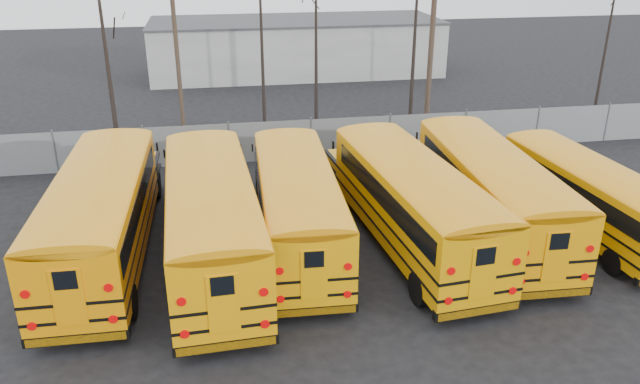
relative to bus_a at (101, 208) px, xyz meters
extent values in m
plane|color=black|center=(8.57, -3.01, -1.96)|extent=(120.00, 120.00, 0.00)
cube|color=gray|center=(8.57, 8.99, -0.96)|extent=(40.00, 0.04, 2.00)
cube|color=beige|center=(10.57, 28.99, 0.04)|extent=(22.00, 8.00, 4.00)
cylinder|color=black|center=(-1.29, -3.77, -1.42)|extent=(0.32, 1.08, 1.08)
cylinder|color=black|center=(1.15, -3.81, -1.42)|extent=(0.32, 1.08, 1.08)
cylinder|color=black|center=(-1.12, 5.29, -1.42)|extent=(0.32, 1.08, 1.08)
cylinder|color=black|center=(1.31, 5.25, -1.42)|extent=(0.32, 1.08, 1.08)
cube|color=orange|center=(-0.01, -0.28, -0.15)|extent=(2.88, 10.08, 2.54)
cube|color=orange|center=(0.10, 5.65, -0.88)|extent=(2.46, 1.88, 1.08)
cube|color=black|center=(-0.01, -0.50, 0.41)|extent=(2.90, 9.00, 0.76)
cube|color=black|center=(0.01, 0.64, -0.93)|extent=(2.94, 11.93, 0.10)
cube|color=black|center=(0.01, 0.64, -0.39)|extent=(2.94, 11.93, 0.10)
cube|color=black|center=(-0.09, -5.19, -1.47)|extent=(2.77, 0.29, 0.30)
cube|color=black|center=(0.12, 6.51, -1.47)|extent=(2.59, 0.26, 0.28)
cube|color=orange|center=(-0.09, -5.31, -0.18)|extent=(0.81, 0.06, 1.67)
cylinder|color=#B20505|center=(-1.12, -5.30, -0.93)|extent=(0.24, 0.05, 0.24)
cylinder|color=#B20505|center=(0.93, -5.34, -0.93)|extent=(0.24, 0.05, 0.24)
cylinder|color=#B20505|center=(-1.12, -5.30, 0.04)|extent=(0.24, 0.05, 0.24)
cylinder|color=#B20505|center=(0.93, -5.34, 0.04)|extent=(0.24, 0.05, 0.24)
cylinder|color=black|center=(2.55, -4.82, -1.42)|extent=(0.35, 1.10, 1.09)
cylinder|color=black|center=(5.01, -4.71, -1.42)|extent=(0.35, 1.10, 1.09)
cylinder|color=black|center=(2.14, 4.30, -1.42)|extent=(0.35, 1.10, 1.09)
cylinder|color=black|center=(4.60, 4.41, -1.42)|extent=(0.35, 1.10, 1.09)
cube|color=#F89C04|center=(3.62, -1.24, -0.14)|extent=(3.17, 10.22, 2.55)
cube|color=#F89C04|center=(3.35, 4.73, -0.87)|extent=(2.53, 1.96, 1.09)
cube|color=black|center=(3.63, -1.46, 0.43)|extent=(3.16, 9.14, 0.76)
cube|color=black|center=(3.58, -0.32, -0.93)|extent=(3.28, 12.09, 0.10)
cube|color=black|center=(3.58, -0.32, -0.38)|extent=(3.28, 12.09, 0.10)
cube|color=black|center=(3.84, -6.18, -1.47)|extent=(2.79, 0.36, 0.30)
cube|color=black|center=(3.32, 5.60, -1.47)|extent=(2.62, 0.33, 0.28)
cube|color=#F89C04|center=(3.85, -6.30, -0.17)|extent=(0.82, 0.08, 1.68)
cylinder|color=#B20505|center=(2.82, -6.35, -0.93)|extent=(0.24, 0.05, 0.24)
cylinder|color=#B20505|center=(4.88, -6.26, -0.93)|extent=(0.24, 0.05, 0.24)
cylinder|color=#B20505|center=(2.82, -6.35, 0.05)|extent=(0.24, 0.05, 0.24)
cylinder|color=#B20505|center=(4.88, -6.26, 0.05)|extent=(0.24, 0.05, 0.24)
cylinder|color=black|center=(5.30, -3.59, -1.45)|extent=(0.32, 1.02, 1.01)
cylinder|color=black|center=(7.58, -3.69, -1.45)|extent=(0.32, 1.02, 1.01)
cylinder|color=black|center=(5.65, 4.87, -1.45)|extent=(0.32, 1.02, 1.01)
cylinder|color=black|center=(7.92, 4.77, -1.45)|extent=(0.32, 1.02, 1.01)
cube|color=#F4A104|center=(6.58, -0.37, -0.27)|extent=(2.90, 9.47, 2.37)
cube|color=#F4A104|center=(6.80, 5.17, -0.95)|extent=(2.34, 1.80, 1.01)
cube|color=black|center=(6.57, -0.57, 0.26)|extent=(2.90, 8.46, 0.71)
cube|color=black|center=(6.61, 0.49, -1.00)|extent=(3.00, 11.20, 0.09)
cube|color=black|center=(6.61, 0.49, -0.50)|extent=(3.00, 11.20, 0.09)
cube|color=black|center=(6.39, -4.95, -1.50)|extent=(2.59, 0.33, 0.28)
cube|color=black|center=(6.83, 5.98, -1.50)|extent=(2.43, 0.30, 0.26)
cube|color=#F4A104|center=(6.39, -5.06, -0.30)|extent=(0.76, 0.07, 1.56)
cylinder|color=#B20505|center=(5.43, -5.03, -1.00)|extent=(0.22, 0.05, 0.22)
cylinder|color=#B20505|center=(7.34, -5.11, -1.00)|extent=(0.22, 0.05, 0.22)
cylinder|color=#B20505|center=(5.43, -5.03, -0.09)|extent=(0.22, 0.05, 0.22)
cylinder|color=#B20505|center=(7.34, -5.11, -0.09)|extent=(0.22, 0.05, 0.22)
cylinder|color=black|center=(9.70, -4.53, -1.43)|extent=(0.39, 1.08, 1.06)
cylinder|color=black|center=(12.08, -4.30, -1.43)|extent=(0.39, 1.08, 1.06)
cylinder|color=black|center=(8.87, 4.34, -1.43)|extent=(0.39, 1.08, 1.06)
cylinder|color=black|center=(11.25, 4.56, -1.43)|extent=(0.39, 1.08, 1.06)
cube|color=#EA9904|center=(10.57, -0.98, -0.18)|extent=(3.56, 10.06, 2.49)
cube|color=#EA9904|center=(10.02, 4.82, -0.90)|extent=(2.54, 2.02, 1.06)
cube|color=black|center=(10.59, -1.20, 0.37)|extent=(3.50, 9.01, 0.74)
cube|color=black|center=(10.48, -0.09, -0.95)|extent=(3.76, 11.88, 0.10)
cube|color=black|center=(10.48, -0.09, -0.42)|extent=(3.76, 11.88, 0.10)
cube|color=black|center=(11.02, -5.79, -1.48)|extent=(2.72, 0.49, 0.30)
cube|color=black|center=(9.94, 5.67, -1.48)|extent=(2.55, 0.45, 0.28)
cube|color=#EA9904|center=(11.03, -5.90, -0.21)|extent=(0.80, 0.12, 1.64)
cylinder|color=#B20505|center=(10.03, -6.01, -0.95)|extent=(0.24, 0.06, 0.23)
cylinder|color=#B20505|center=(12.03, -5.82, -0.95)|extent=(0.24, 0.06, 0.23)
cylinder|color=#B20505|center=(10.03, -6.01, 0.00)|extent=(0.24, 0.06, 0.23)
cylinder|color=#B20505|center=(12.03, -5.82, 0.00)|extent=(0.24, 0.06, 0.23)
cylinder|color=black|center=(12.38, -3.88, -1.43)|extent=(0.33, 1.06, 1.05)
cylinder|color=black|center=(14.76, -3.97, -1.43)|extent=(0.33, 1.06, 1.05)
cylinder|color=black|center=(12.72, 4.96, -1.43)|extent=(0.33, 1.06, 1.05)
cylinder|color=black|center=(15.09, 4.87, -1.43)|extent=(0.33, 1.06, 1.05)
cube|color=#F39704|center=(13.70, -0.50, -0.20)|extent=(3.00, 9.88, 2.47)
cube|color=#F39704|center=(13.92, 5.28, -0.91)|extent=(2.43, 1.88, 1.05)
cube|color=black|center=(13.69, -0.71, 0.36)|extent=(3.01, 8.83, 0.74)
cube|color=black|center=(13.73, 0.39, -0.96)|extent=(3.10, 11.69, 0.09)
cube|color=black|center=(13.73, 0.39, -0.43)|extent=(3.10, 11.69, 0.09)
cube|color=black|center=(13.51, -5.29, -1.48)|extent=(2.70, 0.33, 0.29)
cube|color=black|center=(13.95, 6.12, -1.48)|extent=(2.53, 0.31, 0.27)
cube|color=#F39704|center=(13.51, -5.41, -0.22)|extent=(0.79, 0.07, 1.63)
cylinder|color=#B20505|center=(12.51, -5.38, -0.96)|extent=(0.23, 0.05, 0.23)
cylinder|color=#B20505|center=(14.51, -5.45, -0.96)|extent=(0.23, 0.05, 0.23)
cylinder|color=#B20505|center=(12.51, -5.38, -0.01)|extent=(0.23, 0.05, 0.23)
cylinder|color=#B20505|center=(14.51, -5.45, -0.01)|extent=(0.23, 0.05, 0.23)
cylinder|color=black|center=(16.58, -3.93, -1.51)|extent=(0.33, 0.92, 0.91)
cylinder|color=black|center=(15.98, 3.65, -1.51)|extent=(0.33, 0.92, 0.91)
cylinder|color=black|center=(18.02, 3.82, -1.51)|extent=(0.33, 0.92, 0.91)
cube|color=orange|center=(17.37, -0.92, -0.44)|extent=(2.93, 8.58, 2.13)
cube|color=orange|center=(16.97, 4.05, -1.05)|extent=(2.15, 1.70, 0.91)
cube|color=black|center=(17.38, -1.10, 0.03)|extent=(2.89, 7.68, 0.63)
cube|color=black|center=(17.31, -0.15, -1.10)|extent=(3.08, 10.13, 0.08)
cube|color=black|center=(17.31, -0.15, -0.65)|extent=(3.08, 10.13, 0.08)
cube|color=black|center=(16.91, 4.77, -1.55)|extent=(2.18, 0.35, 0.24)
cylinder|color=#433326|center=(2.12, 15.73, 2.01)|extent=(0.25, 0.25, 7.94)
cylinder|color=#433326|center=(16.62, 14.97, 3.07)|extent=(0.31, 0.31, 10.05)
cone|color=black|center=(-0.84, 10.55, 3.27)|extent=(0.26, 0.26, 10.47)
cone|color=black|center=(6.57, 12.25, 4.26)|extent=(0.26, 0.26, 12.43)
cone|color=black|center=(9.63, 13.76, 3.55)|extent=(0.26, 0.26, 11.02)
cone|color=black|center=(15.43, 14.52, 4.07)|extent=(0.26, 0.26, 12.06)
cone|color=black|center=(27.43, 14.42, 3.69)|extent=(0.26, 0.26, 11.30)
camera|label=1|loc=(3.94, -19.96, 8.63)|focal=35.00mm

